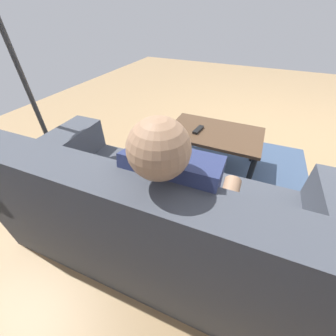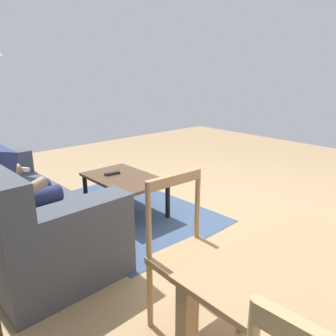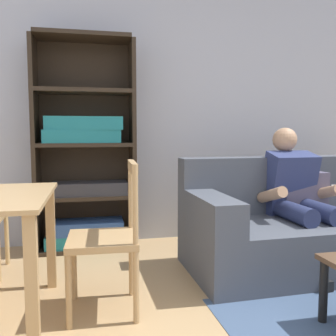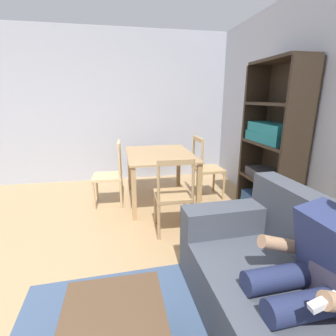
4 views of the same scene
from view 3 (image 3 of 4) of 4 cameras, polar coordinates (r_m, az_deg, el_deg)
The scene contains 5 objects.
wall_back at distance 3.92m, azimuth 2.54°, elevation 9.35°, with size 6.28×0.12×2.74m, color #B2B7C6.
couch at distance 3.33m, azimuth 20.94°, elevation -8.46°, with size 2.09×0.96×0.90m.
person_lounging at distance 3.24m, azimuth 19.46°, elevation -4.02°, with size 0.60×0.89×1.15m.
bookshelf at distance 3.55m, azimuth -12.69°, elevation 0.80°, with size 0.92×0.36×1.99m.
dining_chair_facing_couch at distance 2.33m, azimuth -9.40°, elevation -10.74°, with size 0.44×0.44×0.93m.
Camera 3 is at (-0.97, -0.85, 1.11)m, focal length 39.25 mm.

